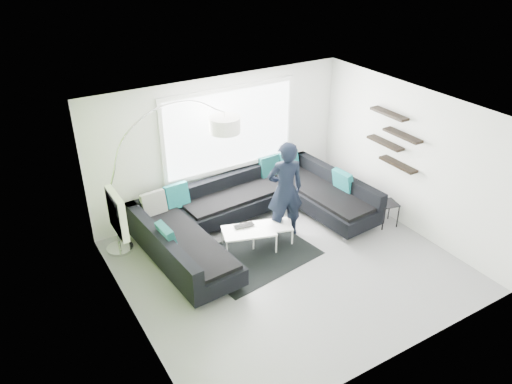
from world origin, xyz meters
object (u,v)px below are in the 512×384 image
at_px(arc_lamp, 110,186).
at_px(person, 285,190).
at_px(sectional_sofa, 258,216).
at_px(coffee_table, 260,236).
at_px(laptop, 245,227).
at_px(side_table, 386,214).

bearing_deg(arc_lamp, person, -12.40).
distance_m(sectional_sofa, arc_lamp, 2.77).
relative_size(coffee_table, laptop, 2.99).
height_order(sectional_sofa, side_table, sectional_sofa).
xyz_separation_m(person, laptop, (-0.87, 0.01, -0.54)).
relative_size(sectional_sofa, side_table, 8.92).
xyz_separation_m(sectional_sofa, coffee_table, (-0.16, -0.34, -0.20)).
bearing_deg(person, coffee_table, 23.60).
relative_size(arc_lamp, person, 1.39).
bearing_deg(laptop, coffee_table, -12.59).
bearing_deg(arc_lamp, side_table, -12.98).
relative_size(arc_lamp, side_table, 5.38).
height_order(sectional_sofa, arc_lamp, arc_lamp).
distance_m(arc_lamp, side_table, 5.30).
distance_m(coffee_table, arc_lamp, 2.83).
height_order(arc_lamp, laptop, arc_lamp).
height_order(sectional_sofa, person, person).
relative_size(coffee_table, person, 0.64).
relative_size(arc_lamp, laptop, 6.48).
xyz_separation_m(coffee_table, person, (0.61, 0.09, 0.76)).
height_order(sectional_sofa, laptop, sectional_sofa).
height_order(coffee_table, side_table, side_table).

